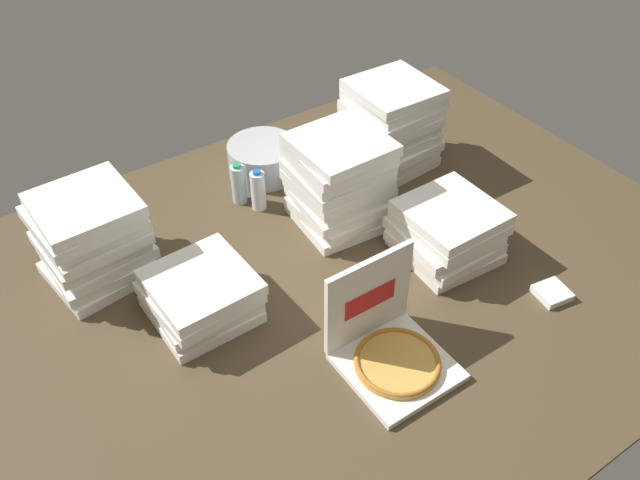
# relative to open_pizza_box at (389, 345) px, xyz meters

# --- Properties ---
(ground_plane) EXTENTS (3.20, 2.40, 0.02)m
(ground_plane) POSITION_rel_open_pizza_box_xyz_m (0.11, 0.46, -0.09)
(ground_plane) COLOR #4C3D28
(open_pizza_box) EXTENTS (0.37, 0.39, 0.40)m
(open_pizza_box) POSITION_rel_open_pizza_box_xyz_m (0.00, 0.00, 0.00)
(open_pizza_box) COLOR white
(open_pizza_box) RESTS_ON ground_plane
(pizza_stack_right_near) EXTENTS (0.41, 0.42, 0.44)m
(pizza_stack_right_near) POSITION_rel_open_pizza_box_xyz_m (0.32, 0.77, 0.14)
(pizza_stack_right_near) COLOR white
(pizza_stack_right_near) RESTS_ON ground_plane
(pizza_stack_left_near) EXTENTS (0.44, 0.43, 0.39)m
(pizza_stack_left_near) POSITION_rel_open_pizza_box_xyz_m (-0.72, 1.05, 0.11)
(pizza_stack_left_near) COLOR white
(pizza_stack_left_near) RESTS_ON ground_plane
(pizza_stack_left_far) EXTENTS (0.42, 0.41, 0.44)m
(pizza_stack_left_far) POSITION_rel_open_pizza_box_xyz_m (0.80, 1.00, 0.14)
(pizza_stack_left_far) COLOR white
(pizza_stack_left_far) RESTS_ON ground_plane
(pizza_stack_left_mid) EXTENTS (0.41, 0.41, 0.24)m
(pizza_stack_left_mid) POSITION_rel_open_pizza_box_xyz_m (0.57, 0.32, 0.04)
(pizza_stack_left_mid) COLOR white
(pizza_stack_left_mid) RESTS_ON ground_plane
(pizza_stack_right_mid) EXTENTS (0.41, 0.41, 0.20)m
(pizza_stack_right_mid) POSITION_rel_open_pizza_box_xyz_m (-0.46, 0.60, 0.02)
(pizza_stack_right_mid) COLOR white
(pizza_stack_right_mid) RESTS_ON ground_plane
(ice_bucket) EXTENTS (0.35, 0.35, 0.17)m
(ice_bucket) POSITION_rel_open_pizza_box_xyz_m (0.22, 1.28, 0.00)
(ice_bucket) COLOR #B7BABF
(ice_bucket) RESTS_ON ground_plane
(water_bottle_0) EXTENTS (0.07, 0.07, 0.21)m
(water_bottle_0) POSITION_rel_open_pizza_box_xyz_m (0.24, 1.02, 0.02)
(water_bottle_0) COLOR white
(water_bottle_0) RESTS_ON ground_plane
(water_bottle_1) EXTENTS (0.07, 0.07, 0.21)m
(water_bottle_1) POSITION_rel_open_pizza_box_xyz_m (0.01, 1.14, 0.02)
(water_bottle_1) COLOR silver
(water_bottle_1) RESTS_ON ground_plane
(water_bottle_2) EXTENTS (0.07, 0.07, 0.21)m
(water_bottle_2) POSITION_rel_open_pizza_box_xyz_m (0.06, 1.05, 0.02)
(water_bottle_2) COLOR white
(water_bottle_2) RESTS_ON ground_plane
(napkin_pile) EXTENTS (0.14, 0.14, 0.03)m
(napkin_pile) POSITION_rel_open_pizza_box_xyz_m (0.76, -0.12, -0.07)
(napkin_pile) COLOR white
(napkin_pile) RESTS_ON ground_plane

